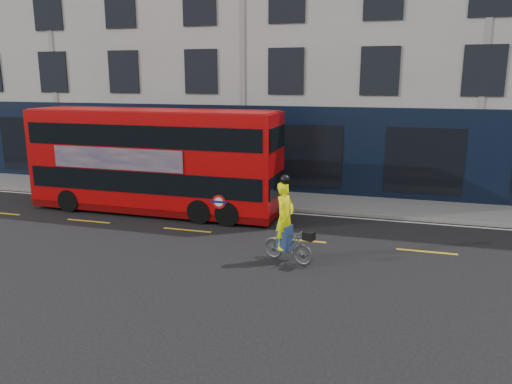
% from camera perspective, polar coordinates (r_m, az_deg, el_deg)
% --- Properties ---
extents(ground, '(120.00, 120.00, 0.00)m').
position_cam_1_polar(ground, '(16.45, -9.99, -5.81)').
color(ground, black).
rests_on(ground, ground).
extents(pavement, '(60.00, 3.00, 0.12)m').
position_cam_1_polar(pavement, '(22.21, -2.64, -0.53)').
color(pavement, slate).
rests_on(pavement, ground).
extents(kerb, '(60.00, 0.12, 0.13)m').
position_cam_1_polar(kerb, '(20.84, -3.97, -1.44)').
color(kerb, gray).
rests_on(kerb, ground).
extents(building_terrace, '(50.00, 10.07, 15.00)m').
position_cam_1_polar(building_terrace, '(27.86, 1.68, 17.60)').
color(building_terrace, '#B3B1A9').
rests_on(building_terrace, ground).
extents(road_edge_line, '(58.00, 0.10, 0.01)m').
position_cam_1_polar(road_edge_line, '(20.58, -4.25, -1.81)').
color(road_edge_line, silver).
rests_on(road_edge_line, ground).
extents(lane_dashes, '(58.00, 0.12, 0.01)m').
position_cam_1_polar(lane_dashes, '(17.73, -7.87, -4.33)').
color(lane_dashes, gold).
rests_on(lane_dashes, ground).
extents(bus, '(10.09, 2.46, 4.04)m').
position_cam_1_polar(bus, '(19.93, -11.55, 3.57)').
color(bus, '#AD0607').
rests_on(bus, ground).
extents(cyclist, '(1.71, 0.99, 2.57)m').
position_cam_1_polar(cyclist, '(14.42, 3.49, -4.54)').
color(cyclist, '#4C4F52').
rests_on(cyclist, ground).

